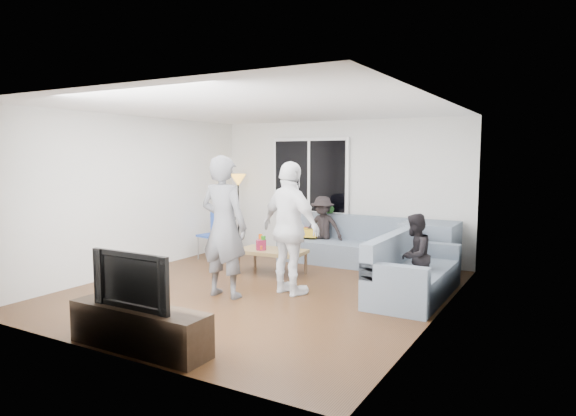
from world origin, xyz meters
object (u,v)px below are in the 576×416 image
Objects in this scene: sofa_back_section at (343,240)px; television at (138,279)px; tv_console at (139,328)px; player_left at (224,227)px; player_right at (290,228)px; spectator_right at (414,256)px; floor_lamp at (238,213)px; coffee_table at (272,262)px; spectator_back at (323,229)px; sofa_right_section at (415,266)px; side_chair at (211,236)px.

television is (-0.14, -4.77, 0.30)m from sofa_back_section.
television reaches higher than tv_console.
sofa_back_section is 2.90m from player_left.
player_right reaches higher than spectator_right.
player_left reaches higher than floor_lamp.
spectator_back reaches higher than coffee_table.
player_left is at bearing -101.34° from sofa_back_section.
player_right is 1.61× the size of spectator_right.
spectator_right is (0.00, -0.03, 0.16)m from sofa_right_section.
tv_console is (0.28, -4.80, -0.38)m from spectator_back.
television is at bearing 101.59° from player_right.
floor_lamp is 5.30m from television.
sofa_right_section is 1.03× the size of player_left.
sofa_right_section is at bearing 2.90° from side_chair.
floor_lamp is 0.84× the size of player_right.
sofa_back_section is 1.98× the size of spectator_right.
sofa_right_section is 4.12m from side_chair.
sofa_back_section is at bearing -66.76° from player_right.
player_left is 1.22× the size of tv_console.
spectator_back is 4.82m from tv_console.
spectator_right is 1.17× the size of television.
sofa_back_section is at bearing -101.99° from player_left.
floor_lamp is at bearing -104.46° from spectator_right.
spectator_back reaches higher than sofa_back_section.
coffee_table is at bearing -88.22° from spectator_right.
side_chair is 2.69m from player_left.
tv_console is (2.20, -3.92, -0.21)m from side_chair.
spectator_back is (1.91, 0.88, 0.17)m from side_chair.
player_right is at bearing -42.39° from floor_lamp.
sofa_right_section is 3.77m from tv_console.
player_right is at bearing -16.88° from side_chair.
sofa_back_section is 0.46m from spectator_back.
spectator_right is at bearing 2.49° from side_chair.
sofa_right_section is at bearing -151.25° from player_left.
spectator_back is at bearing 36.75° from side_chair.
spectator_right is at bearing -180.00° from sofa_right_section.
spectator_right is (2.29, 1.26, -0.39)m from player_left.
player_right is at bearing -58.72° from spectator_right.
sofa_right_section is 1.25× the size of tv_console.
player_left is at bearing 119.40° from sofa_right_section.
player_right is (0.74, 0.56, -0.04)m from player_left.
player_left is at bearing -54.29° from spectator_right.
player_left is (1.78, -2.85, 0.19)m from floor_lamp.
player_right reaches higher than coffee_table.
sofa_back_section is 2.32m from spectator_right.
player_right is at bearing -82.02° from spectator_back.
spectator_right is at bearing 59.93° from tv_console.
television is (-1.87, -3.24, 0.15)m from spectator_right.
spectator_right is 3.74m from television.
spectator_right is at bearing -41.58° from sofa_back_section.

